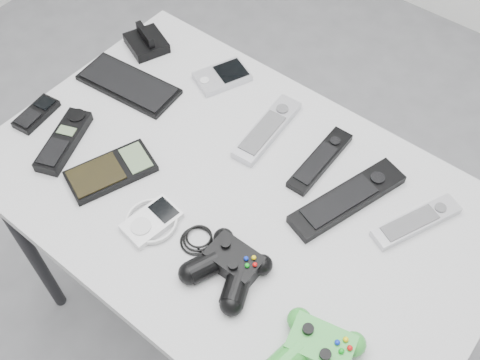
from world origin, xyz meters
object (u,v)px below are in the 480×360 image
Objects in this scene: mp3_player at (151,221)px; mobile_phone at (36,114)px; remote_silver_b at (416,221)px; pda at (222,76)px; calculator at (111,171)px; controller_green at (317,353)px; remote_black_a at (320,160)px; controller_black at (229,265)px; remote_black_b at (348,198)px; desk at (236,207)px; cordless_handset at (64,141)px; remote_silver_a at (267,129)px; pda_keyboard at (128,84)px.

mobile_phone is at bearing -178.48° from mp3_player.
remote_silver_b is 0.52m from mp3_player.
mp3_player is (0.15, -0.40, 0.00)m from pda.
calculator is 0.55m from controller_green.
pda is 0.69m from controller_green.
calculator is at bearing -138.81° from remote_black_a.
remote_black_b is at bearing 71.50° from controller_black.
remote_silver_b and mp3_player have the same top height.
desk is at bearing -131.29° from remote_black_b.
remote_black_a is at bearing 11.57° from cordless_handset.
pda is 0.72× the size of cordless_handset.
calculator is 1.11× the size of controller_green.
mp3_player is at bearing -100.43° from remote_silver_a.
desk is 0.20m from controller_black.
controller_black is at bearing 12.24° from mp3_player.
cordless_handset is 0.96× the size of calculator.
remote_silver_b is 1.11× the size of cordless_handset.
calculator is 1.61× the size of mp3_player.
remote_silver_a is at bearing -174.16° from remote_black_b.
pda_keyboard is 0.58m from remote_black_b.
remote_silver_a reaches higher than desk.
mobile_phone is at bearing -154.52° from remote_black_a.
pda_keyboard is 2.18× the size of mp3_player.
remote_black_b is 0.33m from controller_green.
remote_black_a is at bearing -158.60° from remote_silver_b.
remote_black_b reaches higher than remote_silver_b.
remote_black_b is 0.61m from cordless_handset.
remote_silver_a is 0.35m from calculator.
remote_black_a is 0.55m from cordless_handset.
calculator is 0.75× the size of controller_black.
pda_keyboard is (-0.39, 0.08, 0.07)m from desk.
remote_silver_b is at bearing -3.64° from remote_black_a.
mobile_phone is (-0.80, -0.28, -0.00)m from remote_silver_b.
remote_black_b is 0.14m from remote_silver_b.
controller_green is at bearing 14.56° from calculator.
mp3_player reaches higher than mobile_phone.
controller_black is (0.18, 0.01, 0.01)m from mp3_player.
mp3_player reaches higher than pda_keyboard.
mp3_player reaches higher than calculator.
pda is at bearing 38.94° from pda_keyboard.
pda_keyboard is 1.51× the size of controller_green.
remote_silver_b is 1.07× the size of calculator.
cordless_handset is at bearing -16.28° from mobile_phone.
remote_silver_a reaches higher than calculator.
calculator is at bearing 175.72° from controller_black.
calculator is at bearing 161.05° from controller_green.
pda is 0.65× the size of remote_silver_b.
remote_silver_b reaches higher than calculator.
desk is at bearing 124.41° from controller_black.
remote_silver_b reaches higher than pda_keyboard.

